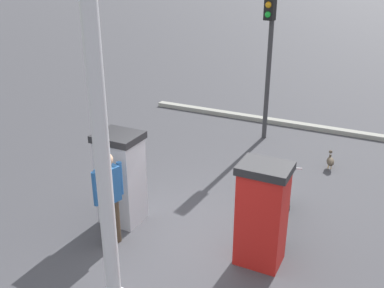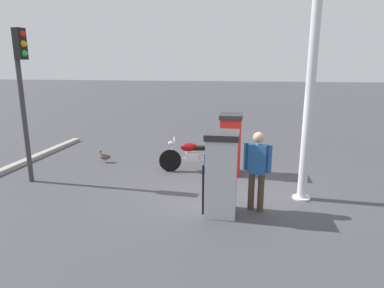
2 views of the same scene
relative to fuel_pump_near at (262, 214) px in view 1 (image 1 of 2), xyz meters
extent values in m
plane|color=#424247|center=(0.05, 1.29, -0.85)|extent=(120.00, 120.00, 0.00)
cube|color=red|center=(0.00, 0.00, -0.07)|extent=(0.56, 0.69, 1.55)
cube|color=black|center=(0.29, 0.00, 0.27)|extent=(0.04, 0.48, 0.32)
cube|color=#262628|center=(0.00, 0.00, 0.76)|extent=(0.62, 0.76, 0.12)
cylinder|color=black|center=(0.32, 0.21, -0.31)|extent=(0.04, 0.04, 1.01)
cube|color=silver|center=(0.00, 2.59, -0.07)|extent=(0.60, 0.70, 1.57)
cube|color=#1E478C|center=(0.31, 2.59, 0.28)|extent=(0.04, 0.48, 0.32)
cube|color=#262628|center=(0.00, 2.59, 0.78)|extent=(0.66, 0.77, 0.12)
cylinder|color=black|center=(0.34, 2.80, -0.30)|extent=(0.04, 0.04, 1.02)
cylinder|color=black|center=(1.68, 0.11, -0.53)|extent=(0.62, 0.22, 0.63)
cylinder|color=black|center=(0.41, -0.22, -0.53)|extent=(0.62, 0.22, 0.63)
cube|color=silver|center=(1.09, -0.04, -0.43)|extent=(0.40, 0.29, 0.24)
cylinder|color=silver|center=(1.05, -0.05, -0.48)|extent=(0.97, 0.30, 0.05)
ellipsoid|color=maroon|center=(1.16, -0.02, -0.15)|extent=(0.52, 0.33, 0.24)
cube|color=black|center=(0.83, -0.11, -0.18)|extent=(0.48, 0.31, 0.10)
cylinder|color=silver|center=(1.64, 0.10, -0.23)|extent=(0.26, 0.11, 0.57)
cylinder|color=silver|center=(1.57, 0.08, 0.09)|extent=(0.18, 0.55, 0.04)
sphere|color=silver|center=(1.66, 0.11, -0.03)|extent=(0.17, 0.17, 0.14)
cylinder|color=silver|center=(0.57, -0.05, -0.51)|extent=(0.55, 0.21, 0.07)
cylinder|color=#473828|center=(-0.79, 2.34, -0.45)|extent=(0.16, 0.16, 0.80)
cylinder|color=#473828|center=(-0.60, 2.29, -0.45)|extent=(0.16, 0.16, 0.80)
cube|color=#265999|center=(-0.69, 2.32, 0.25)|extent=(0.40, 0.29, 0.60)
cylinder|color=#265999|center=(-0.93, 2.38, 0.28)|extent=(0.11, 0.11, 0.57)
cylinder|color=#265999|center=(-0.46, 2.26, 0.28)|extent=(0.11, 0.11, 0.57)
sphere|color=tan|center=(-0.69, 2.32, 0.69)|extent=(0.27, 0.27, 0.22)
ellipsoid|color=brown|center=(3.88, -0.36, -0.67)|extent=(0.36, 0.25, 0.18)
cylinder|color=brown|center=(3.99, -0.32, -0.61)|extent=(0.06, 0.06, 0.13)
sphere|color=brown|center=(4.01, -0.32, -0.49)|extent=(0.10, 0.10, 0.08)
cone|color=orange|center=(4.07, -0.30, -0.49)|extent=(0.06, 0.05, 0.04)
cone|color=brown|center=(3.74, -0.40, -0.64)|extent=(0.08, 0.08, 0.06)
cylinder|color=orange|center=(3.87, -0.33, -0.80)|extent=(0.02, 0.02, 0.09)
cylinder|color=orange|center=(3.89, -0.39, -0.80)|extent=(0.02, 0.02, 0.09)
cylinder|color=#38383A|center=(5.04, 1.59, 1.05)|extent=(0.14, 0.14, 3.80)
cube|color=black|center=(4.90, 1.62, 2.59)|extent=(0.23, 0.27, 0.72)
sphere|color=orange|center=(4.80, 1.63, 2.59)|extent=(0.17, 0.17, 0.15)
sphere|color=green|center=(4.80, 1.63, 2.37)|extent=(0.17, 0.17, 0.15)
cylinder|color=silver|center=(-1.73, 1.51, 1.46)|extent=(0.20, 0.20, 4.62)
cube|color=#9E9E93|center=(6.27, 1.29, -0.79)|extent=(0.36, 8.54, 0.12)
camera|label=1|loc=(-5.42, -1.60, 3.47)|focal=40.21mm
camera|label=2|loc=(-0.54, 8.77, 2.07)|focal=30.56mm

